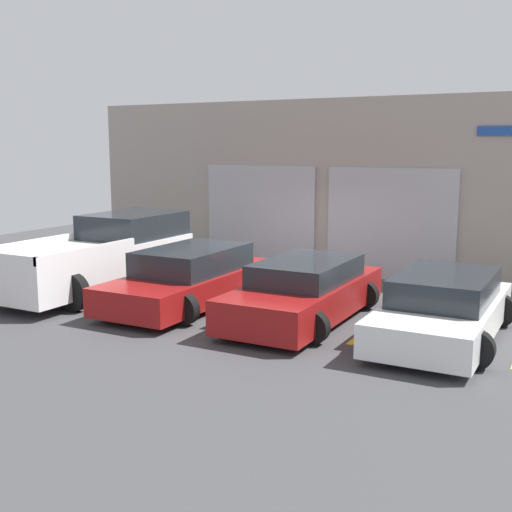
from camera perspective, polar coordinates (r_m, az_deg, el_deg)
The scene contains 10 objects.
ground_plane at distance 14.78m, azimuth 2.10°, elevation -3.54°, with size 28.00×28.00×0.00m, color #3D3D3F.
shophouse_building at distance 17.44m, azimuth 6.91°, elevation 6.02°, with size 14.98×0.68×4.63m.
pickup_truck at distance 15.72m, azimuth -13.43°, elevation 0.06°, with size 2.53×5.35×1.73m.
sedan_white at distance 11.88m, azimuth 16.32°, elevation -4.48°, with size 2.17×4.35×1.18m.
sedan_side at distance 13.94m, azimuth -5.78°, elevation -1.94°, with size 2.23×4.64×1.24m.
van_right at distance 12.67m, azimuth 4.35°, elevation -3.17°, with size 2.14×4.45×1.20m.
parking_stripe_far_left at distance 16.58m, azimuth -17.45°, elevation -2.51°, with size 0.12×2.20×0.01m, color gold.
parking_stripe_left at distance 14.82m, azimuth -10.14°, elevation -3.64°, with size 0.12×2.20×0.01m, color gold.
parking_stripe_centre at distance 13.36m, azimuth -1.02°, elevation -4.96°, with size 0.12×2.20×0.01m, color gold.
parking_stripe_right at distance 12.33m, azimuth 10.02°, elevation -6.38°, with size 0.12×2.20×0.01m, color gold.
Camera 1 is at (6.30, -12.93, 3.40)m, focal length 45.00 mm.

